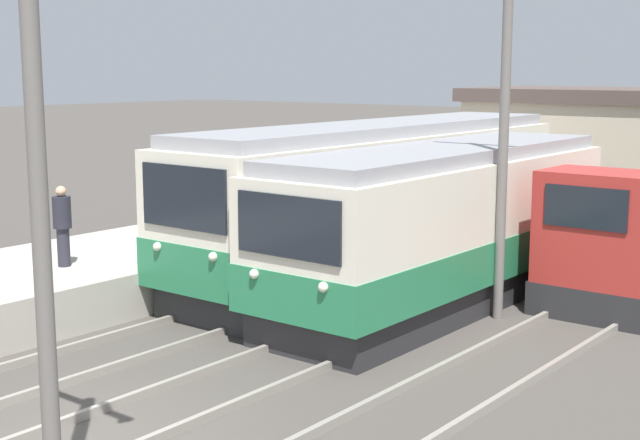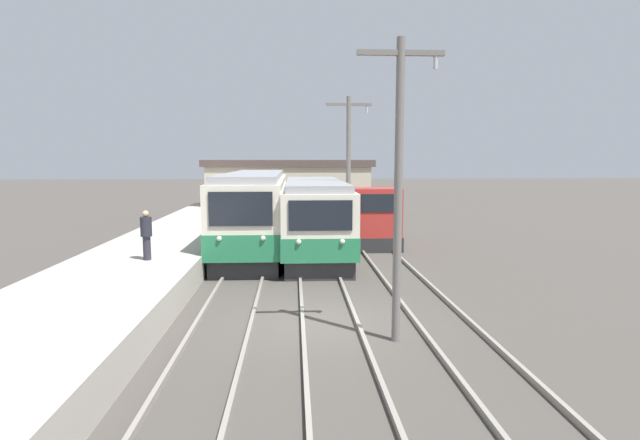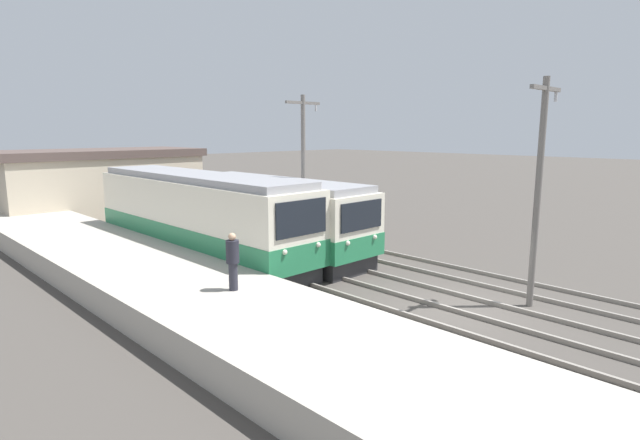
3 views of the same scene
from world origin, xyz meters
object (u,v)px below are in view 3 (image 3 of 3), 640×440
Objects in this scene: commuter_train_left at (198,220)px; catenary_mast_mid at (303,167)px; commuter_train_center at (274,220)px; person_on_platform at (233,259)px; catenary_mast_near at (539,185)px; shunting_locomotive at (288,214)px.

catenary_mast_mid reaches higher than commuter_train_left.
catenary_mast_mid is (1.51, -0.33, 2.27)m from commuter_train_center.
person_on_platform is (-5.95, -5.41, 0.27)m from commuter_train_center.
commuter_train_left is at bearing 154.69° from catenary_mast_mid.
commuter_train_center is at bearing 167.69° from catenary_mast_mid.
catenary_mast_mid is at bearing 34.29° from person_on_platform.
catenary_mast_near is at bearing -36.61° from person_on_platform.
commuter_train_center is at bearing 42.30° from person_on_platform.
catenary_mast_near is (4.31, -12.66, 2.14)m from commuter_train_left.
catenary_mast_near and catenary_mast_mid have the same top height.
commuter_train_center is 1.47× the size of catenary_mast_mid.
shunting_locomotive is at bearing 62.47° from catenary_mast_mid.
shunting_locomotive is 11.99m from person_on_platform.
catenary_mast_near is at bearing -90.00° from catenary_mast_mid.
catenary_mast_mid is at bearing -117.53° from shunting_locomotive.
commuter_train_left is 3.28m from commuter_train_center.
person_on_platform is at bearing -145.71° from catenary_mast_mid.
commuter_train_left reaches higher than person_on_platform.
person_on_platform is at bearing -138.39° from shunting_locomotive.
catenary_mast_mid is (4.31, -2.04, 2.14)m from commuter_train_left.
commuter_train_center is 8.05m from person_on_platform.
catenary_mast_near is at bearing -71.21° from commuter_train_left.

